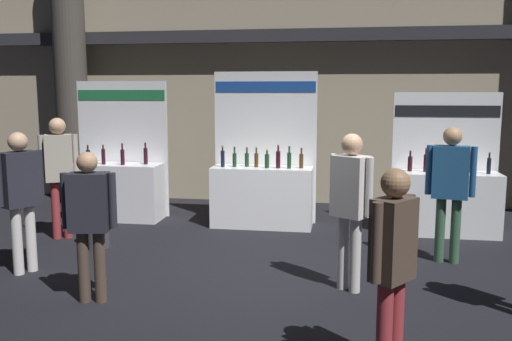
% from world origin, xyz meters
% --- Properties ---
extents(ground_plane, '(27.27, 27.27, 0.00)m').
position_xyz_m(ground_plane, '(0.00, 0.00, 0.00)').
color(ground_plane, black).
extents(hall_colonnade, '(13.64, 1.12, 5.92)m').
position_xyz_m(hall_colonnade, '(0.00, 4.32, 2.93)').
color(hall_colonnade, tan).
rests_on(hall_colonnade, ground_plane).
extents(exhibitor_booth_0, '(1.64, 0.66, 2.39)m').
position_xyz_m(exhibitor_booth_0, '(-3.14, 2.45, 0.60)').
color(exhibitor_booth_0, white).
rests_on(exhibitor_booth_0, ground_plane).
extents(exhibitor_booth_1, '(1.72, 0.66, 2.54)m').
position_xyz_m(exhibitor_booth_1, '(-0.57, 2.34, 0.62)').
color(exhibitor_booth_1, white).
rests_on(exhibitor_booth_1, ground_plane).
extents(exhibitor_booth_2, '(1.64, 0.66, 2.20)m').
position_xyz_m(exhibitor_booth_2, '(2.33, 2.30, 0.58)').
color(exhibitor_booth_2, white).
rests_on(exhibitor_booth_2, ground_plane).
extents(trash_bin, '(0.36, 0.36, 0.68)m').
position_xyz_m(trash_bin, '(-2.73, 0.73, 0.34)').
color(trash_bin, '#38383D').
rests_on(trash_bin, ground_plane).
extents(visitor_0, '(0.47, 0.43, 1.77)m').
position_xyz_m(visitor_0, '(0.82, -0.44, 1.07)').
color(visitor_0, silver).
rests_on(visitor_0, ground_plane).
extents(visitor_1, '(0.60, 0.31, 1.77)m').
position_xyz_m(visitor_1, '(2.09, 0.78, 1.07)').
color(visitor_1, '#33563D').
rests_on(visitor_1, ground_plane).
extents(visitor_3, '(0.38, 0.42, 1.66)m').
position_xyz_m(visitor_3, '(1.11, -2.32, 0.97)').
color(visitor_3, maroon).
rests_on(visitor_3, ground_plane).
extents(visitor_5, '(0.41, 0.52, 1.74)m').
position_xyz_m(visitor_5, '(-3.12, -0.46, 1.05)').
color(visitor_5, silver).
rests_on(visitor_5, ground_plane).
extents(visitor_6, '(0.51, 0.40, 1.83)m').
position_xyz_m(visitor_6, '(-3.46, 1.08, 1.11)').
color(visitor_6, maroon).
rests_on(visitor_6, ground_plane).
extents(visitor_9, '(0.57, 0.31, 1.61)m').
position_xyz_m(visitor_9, '(-1.87, -1.21, 0.96)').
color(visitor_9, '#47382D').
rests_on(visitor_9, ground_plane).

